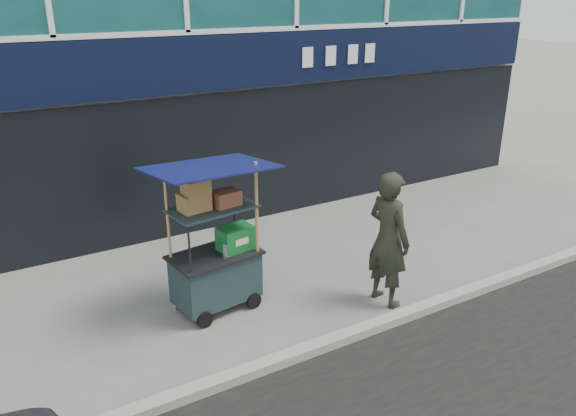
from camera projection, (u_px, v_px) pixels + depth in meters
ground at (320, 339)px, 6.94m from camera, size 80.00×80.00×0.00m
curb at (329, 343)px, 6.76m from camera, size 80.00×0.18×0.12m
vendor_cart at (216, 259)px, 7.37m from camera, size 1.66×1.27×2.07m
vendor_man at (388, 239)px, 7.44m from camera, size 0.51×0.73×1.88m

